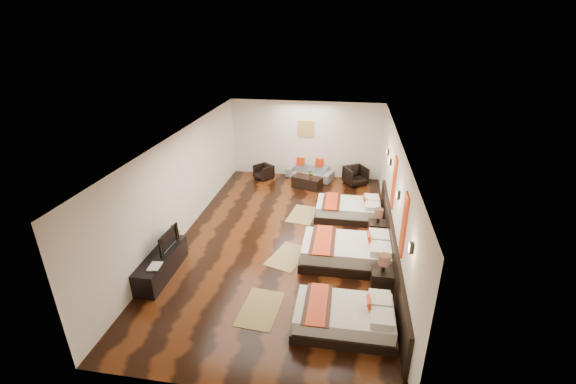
% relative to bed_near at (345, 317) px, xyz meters
% --- Properties ---
extents(floor, '(5.50, 9.50, 0.01)m').
position_rel_bed_near_xyz_m(floor, '(-1.69, 3.05, -0.25)').
color(floor, black).
rests_on(floor, ground).
extents(ceiling, '(5.50, 9.50, 0.01)m').
position_rel_bed_near_xyz_m(ceiling, '(-1.69, 3.05, 2.55)').
color(ceiling, white).
rests_on(ceiling, floor).
extents(back_wall, '(5.50, 0.01, 2.80)m').
position_rel_bed_near_xyz_m(back_wall, '(-1.69, 7.80, 1.15)').
color(back_wall, silver).
rests_on(back_wall, floor).
extents(left_wall, '(0.01, 9.50, 2.80)m').
position_rel_bed_near_xyz_m(left_wall, '(-4.44, 3.05, 1.15)').
color(left_wall, silver).
rests_on(left_wall, floor).
extents(right_wall, '(0.01, 9.50, 2.80)m').
position_rel_bed_near_xyz_m(right_wall, '(1.06, 3.05, 1.15)').
color(right_wall, silver).
rests_on(right_wall, floor).
extents(headboard_panel, '(0.08, 6.60, 0.90)m').
position_rel_bed_near_xyz_m(headboard_panel, '(1.02, 2.25, 0.20)').
color(headboard_panel, black).
rests_on(headboard_panel, floor).
extents(bed_near, '(1.92, 1.21, 0.73)m').
position_rel_bed_near_xyz_m(bed_near, '(0.00, 0.00, 0.00)').
color(bed_near, black).
rests_on(bed_near, floor).
extents(bed_mid, '(2.19, 1.38, 0.84)m').
position_rel_bed_near_xyz_m(bed_mid, '(0.00, 2.23, 0.04)').
color(bed_mid, black).
rests_on(bed_mid, floor).
extents(bed_far, '(1.93, 1.21, 0.74)m').
position_rel_bed_near_xyz_m(bed_far, '(0.00, 4.59, 0.00)').
color(bed_far, black).
rests_on(bed_far, floor).
extents(nightstand_a, '(0.46, 0.46, 0.90)m').
position_rel_bed_near_xyz_m(nightstand_a, '(0.75, 1.25, 0.07)').
color(nightstand_a, black).
rests_on(nightstand_a, floor).
extents(nightstand_b, '(0.45, 0.45, 0.89)m').
position_rel_bed_near_xyz_m(nightstand_b, '(0.75, 3.44, 0.06)').
color(nightstand_b, black).
rests_on(nightstand_b, floor).
extents(jute_mat_near, '(0.84, 1.25, 0.01)m').
position_rel_bed_near_xyz_m(jute_mat_near, '(-1.70, 0.25, -0.24)').
color(jute_mat_near, '#9E8550').
rests_on(jute_mat_near, floor).
extents(jute_mat_mid, '(1.09, 1.37, 0.01)m').
position_rel_bed_near_xyz_m(jute_mat_mid, '(-1.45, 2.22, -0.24)').
color(jute_mat_mid, '#9E8550').
rests_on(jute_mat_mid, floor).
extents(jute_mat_far, '(0.92, 1.30, 0.01)m').
position_rel_bed_near_xyz_m(jute_mat_far, '(-1.37, 4.53, -0.24)').
color(jute_mat_far, '#9E8550').
rests_on(jute_mat_far, floor).
extents(tv_console, '(0.50, 1.80, 0.55)m').
position_rel_bed_near_xyz_m(tv_console, '(-4.19, 1.03, 0.02)').
color(tv_console, black).
rests_on(tv_console, floor).
extents(tv, '(0.15, 0.84, 0.48)m').
position_rel_bed_near_xyz_m(tv, '(-4.14, 1.28, 0.54)').
color(tv, black).
rests_on(tv, tv_console).
extents(book, '(0.28, 0.36, 0.03)m').
position_rel_bed_near_xyz_m(book, '(-4.19, 0.53, 0.32)').
color(book, black).
rests_on(book, tv_console).
extents(figurine, '(0.36, 0.36, 0.35)m').
position_rel_bed_near_xyz_m(figurine, '(-4.19, 1.74, 0.48)').
color(figurine, brown).
rests_on(figurine, tv_console).
extents(sofa, '(1.82, 1.16, 0.50)m').
position_rel_bed_near_xyz_m(sofa, '(-1.49, 7.50, -0.00)').
color(sofa, gray).
rests_on(sofa, floor).
extents(armchair_left, '(0.83, 0.83, 0.54)m').
position_rel_bed_near_xyz_m(armchair_left, '(-3.17, 7.19, 0.02)').
color(armchair_left, black).
rests_on(armchair_left, floor).
extents(armchair_right, '(0.98, 0.98, 0.66)m').
position_rel_bed_near_xyz_m(armchair_right, '(0.18, 7.20, 0.08)').
color(armchair_right, black).
rests_on(armchair_right, floor).
extents(coffee_table, '(1.11, 0.81, 0.40)m').
position_rel_bed_near_xyz_m(coffee_table, '(-1.49, 6.62, -0.05)').
color(coffee_table, black).
rests_on(coffee_table, floor).
extents(table_plant, '(0.31, 0.29, 0.30)m').
position_rel_bed_near_xyz_m(table_plant, '(-1.35, 6.54, 0.30)').
color(table_plant, '#29571D').
rests_on(table_plant, coffee_table).
extents(orange_panel_a, '(0.04, 0.40, 1.30)m').
position_rel_bed_near_xyz_m(orange_panel_a, '(1.04, 1.15, 1.45)').
color(orange_panel_a, '#D86014').
rests_on(orange_panel_a, right_wall).
extents(orange_panel_b, '(0.04, 0.40, 1.30)m').
position_rel_bed_near_xyz_m(orange_panel_b, '(1.04, 3.35, 1.45)').
color(orange_panel_b, '#D86014').
rests_on(orange_panel_b, right_wall).
extents(sconce_near, '(0.07, 0.12, 0.18)m').
position_rel_bed_near_xyz_m(sconce_near, '(1.01, 0.05, 1.60)').
color(sconce_near, black).
rests_on(sconce_near, right_wall).
extents(sconce_mid, '(0.07, 0.12, 0.18)m').
position_rel_bed_near_xyz_m(sconce_mid, '(1.01, 2.25, 1.60)').
color(sconce_mid, black).
rests_on(sconce_mid, right_wall).
extents(sconce_far, '(0.07, 0.12, 0.18)m').
position_rel_bed_near_xyz_m(sconce_far, '(1.01, 4.45, 1.60)').
color(sconce_far, black).
rests_on(sconce_far, right_wall).
extents(sconce_lounge, '(0.07, 0.12, 0.18)m').
position_rel_bed_near_xyz_m(sconce_lounge, '(1.01, 5.35, 1.60)').
color(sconce_lounge, black).
rests_on(sconce_lounge, right_wall).
extents(gold_artwork, '(0.60, 0.04, 0.60)m').
position_rel_bed_near_xyz_m(gold_artwork, '(-1.69, 7.78, 1.55)').
color(gold_artwork, '#AD873F').
rests_on(gold_artwork, back_wall).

